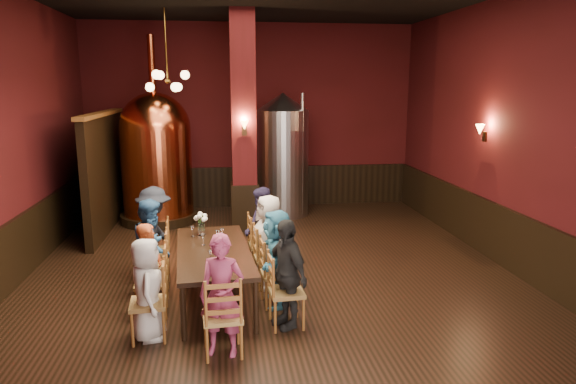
{
  "coord_description": "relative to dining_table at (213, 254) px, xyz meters",
  "views": [
    {
      "loc": [
        -0.75,
        -7.82,
        3.02
      ],
      "look_at": [
        0.29,
        0.2,
        1.33
      ],
      "focal_mm": 32.0,
      "sensor_mm": 36.0,
      "label": 1
    }
  ],
  "objects": [
    {
      "name": "copper_kettle",
      "position": [
        -1.29,
        4.56,
        0.8
      ],
      "size": [
        1.92,
        1.92,
        4.07
      ],
      "rotation": [
        0.0,
        0.0,
        0.31
      ],
      "color": "black",
      "rests_on": "ground"
    },
    {
      "name": "person_2",
      "position": [
        -0.87,
        0.27,
        0.03
      ],
      "size": [
        0.44,
        0.74,
        1.44
      ],
      "primitive_type": "imported",
      "rotation": [
        0.0,
        0.0,
        1.44
      ],
      "color": "#264F7E",
      "rests_on": "ground"
    },
    {
      "name": "person_7",
      "position": [
        0.77,
        1.06,
        0.02
      ],
      "size": [
        0.47,
        0.74,
        1.41
      ],
      "primitive_type": "imported",
      "rotation": [
        0.0,
        0.0,
        4.93
      ],
      "color": "#231D3A",
      "rests_on": "ground"
    },
    {
      "name": "person_4",
      "position": [
        0.92,
        -0.93,
        0.02
      ],
      "size": [
        0.66,
        0.89,
        1.41
      ],
      "primitive_type": "imported",
      "rotation": [
        0.0,
        0.0,
        5.15
      ],
      "color": "black",
      "rests_on": "ground"
    },
    {
      "name": "partition",
      "position": [
        -2.29,
        4.03,
        0.51
      ],
      "size": [
        0.22,
        3.5,
        2.4
      ],
      "primitive_type": "cube",
      "color": "black",
      "rests_on": "ground"
    },
    {
      "name": "chair_8",
      "position": [
        0.12,
        -1.55,
        -0.23
      ],
      "size": [
        0.49,
        0.49,
        0.92
      ],
      "primitive_type": null,
      "rotation": [
        0.0,
        0.0,
        3.22
      ],
      "color": "brown",
      "rests_on": "ground"
    },
    {
      "name": "chair_6",
      "position": [
        0.82,
        0.39,
        -0.23
      ],
      "size": [
        0.49,
        0.49,
        0.92
      ],
      "primitive_type": null,
      "rotation": [
        0.0,
        0.0,
        1.65
      ],
      "color": "brown",
      "rests_on": "ground"
    },
    {
      "name": "dining_table",
      "position": [
        0.0,
        0.0,
        0.0
      ],
      "size": [
        1.18,
        2.47,
        0.75
      ],
      "rotation": [
        0.0,
        0.0,
        0.07
      ],
      "color": "black",
      "rests_on": "ground"
    },
    {
      "name": "person_8",
      "position": [
        0.12,
        -1.55,
        0.02
      ],
      "size": [
        0.59,
        0.46,
        1.42
      ],
      "primitive_type": "imported",
      "rotation": [
        0.0,
        0.0,
        6.02
      ],
      "color": "#933155",
      "rests_on": "ground"
    },
    {
      "name": "sconce_column",
      "position": [
        0.61,
        3.33,
        1.51
      ],
      "size": [
        0.2,
        0.2,
        0.36
      ],
      "primitive_type": null,
      "rotation": [
        0.0,
        0.0,
        3.14
      ],
      "color": "black",
      "rests_on": "column"
    },
    {
      "name": "chair_3",
      "position": [
        -0.92,
        0.93,
        -0.23
      ],
      "size": [
        0.49,
        0.49,
        0.92
      ],
      "primitive_type": null,
      "rotation": [
        0.0,
        0.0,
        -1.5
      ],
      "color": "brown",
      "rests_on": "ground"
    },
    {
      "name": "wine_glass_3",
      "position": [
        0.13,
        0.47,
        0.15
      ],
      "size": [
        0.07,
        0.07,
        0.17
      ],
      "primitive_type": null,
      "color": "white",
      "rests_on": "dining_table"
    },
    {
      "name": "chair_5",
      "position": [
        0.87,
        -0.27,
        -0.23
      ],
      "size": [
        0.49,
        0.49,
        0.92
      ],
      "primitive_type": null,
      "rotation": [
        0.0,
        0.0,
        1.65
      ],
      "color": "brown",
      "rests_on": "ground"
    },
    {
      "name": "wainscot_right",
      "position": [
        4.87,
        0.83,
        -0.19
      ],
      "size": [
        0.08,
        9.9,
        1.0
      ],
      "primitive_type": "cube",
      "color": "black",
      "rests_on": "ground"
    },
    {
      "name": "wine_glass_6",
      "position": [
        0.03,
        -0.01,
        0.15
      ],
      "size": [
        0.07,
        0.07,
        0.17
      ],
      "primitive_type": null,
      "color": "white",
      "rests_on": "dining_table"
    },
    {
      "name": "column",
      "position": [
        0.61,
        3.63,
        1.56
      ],
      "size": [
        0.58,
        0.58,
        4.5
      ],
      "primitive_type": "cube",
      "color": "#470F12",
      "rests_on": "ground"
    },
    {
      "name": "person_0",
      "position": [
        -0.77,
        -1.06,
        -0.06
      ],
      "size": [
        0.47,
        0.66,
        1.26
      ],
      "primitive_type": "imported",
      "rotation": [
        0.0,
        0.0,
        1.69
      ],
      "color": "silver",
      "rests_on": "ground"
    },
    {
      "name": "chair_7",
      "position": [
        0.77,
        1.06,
        -0.23
      ],
      "size": [
        0.49,
        0.49,
        0.92
      ],
      "primitive_type": null,
      "rotation": [
        0.0,
        0.0,
        1.65
      ],
      "color": "brown",
      "rests_on": "ground"
    },
    {
      "name": "person_6",
      "position": [
        0.82,
        0.39,
        0.03
      ],
      "size": [
        0.64,
        0.8,
        1.43
      ],
      "primitive_type": "imported",
      "rotation": [
        0.0,
        0.0,
        5.01
      ],
      "color": "beige",
      "rests_on": "ground"
    },
    {
      "name": "chair_1",
      "position": [
        -0.82,
        -0.39,
        -0.23
      ],
      "size": [
        0.49,
        0.49,
        0.92
      ],
      "primitive_type": null,
      "rotation": [
        0.0,
        0.0,
        -1.5
      ],
      "color": "brown",
      "rests_on": "ground"
    },
    {
      "name": "chair_4",
      "position": [
        0.92,
        -0.93,
        -0.23
      ],
      "size": [
        0.49,
        0.49,
        0.92
      ],
      "primitive_type": null,
      "rotation": [
        0.0,
        0.0,
        1.65
      ],
      "color": "brown",
      "rests_on": "ground"
    },
    {
      "name": "wine_glass_0",
      "position": [
        0.03,
        0.11,
        0.15
      ],
      "size": [
        0.07,
        0.07,
        0.17
      ],
      "primitive_type": null,
      "color": "white",
      "rests_on": "dining_table"
    },
    {
      "name": "rose_vase",
      "position": [
        -0.19,
        0.74,
        0.3
      ],
      "size": [
        0.21,
        0.21,
        0.36
      ],
      "color": "white",
      "rests_on": "dining_table"
    },
    {
      "name": "pendant_cluster",
      "position": [
        -0.89,
        3.73,
        2.41
      ],
      "size": [
        0.9,
        0.9,
        1.7
      ],
      "primitive_type": null,
      "color": "#A57226",
      "rests_on": "room"
    },
    {
      "name": "wine_glass_4",
      "position": [
        -0.32,
        0.66,
        0.15
      ],
      "size": [
        0.07,
        0.07,
        0.17
      ],
      "primitive_type": null,
      "color": "white",
      "rests_on": "dining_table"
    },
    {
      "name": "room",
      "position": [
        0.91,
        0.83,
        1.56
      ],
      "size": [
        10.0,
        10.02,
        4.5
      ],
      "color": "black",
      "rests_on": "ground"
    },
    {
      "name": "person_1",
      "position": [
        -0.82,
        -0.39,
        -0.06
      ],
      "size": [
        0.41,
        0.52,
        1.26
      ],
      "primitive_type": "imported",
      "rotation": [
        0.0,
        0.0,
        1.32
      ],
      "color": "#A3401C",
      "rests_on": "ground"
    },
    {
      "name": "person_5",
      "position": [
        0.87,
        -0.27,
        -0.0
      ],
      "size": [
        0.51,
        1.3,
        1.37
      ],
      "primitive_type": "imported",
      "rotation": [
        0.0,
        0.0,
        4.63
      ],
      "color": "teal",
      "rests_on": "ground"
    },
    {
      "name": "steel_vessel",
      "position": [
        1.56,
        4.78,
        0.74
      ],
      "size": [
        1.4,
        1.4,
        2.85
      ],
      "rotation": [
        0.0,
        0.0,
        0.21
      ],
      "color": "#B2B2B7",
      "rests_on": "ground"
    },
    {
      "name": "wine_glass_1",
      "position": [
        -0.02,
        -0.57,
        0.15
      ],
      "size": [
        0.07,
        0.07,
        0.17
      ],
      "primitive_type": null,
      "color": "white",
      "rests_on": "dining_table"
    },
    {
      "name": "sconce_wall",
      "position": [
        4.81,
        1.63,
        1.51
      ],
      "size": [
        0.2,
        0.2,
        0.36
      ],
      "primitive_type": null,
      "rotation": [
        0.0,
        0.0,
        1.57
      ],
      "color": "black",
      "rests_on": "room"
    },
    {
      "name": "wainscot_left",
      "position": [
        -3.05,
        0.83,
        -0.19
      ],
      "size": [
        0.08,
        9.9,
        1.0
      ],
      "primitive_type": "cube",
      "color": "black",
      "rests_on": "ground"
    },
    {
      "name": "person_3",
      "position": [
        -0.92,
        0.93,
        0.06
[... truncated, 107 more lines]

